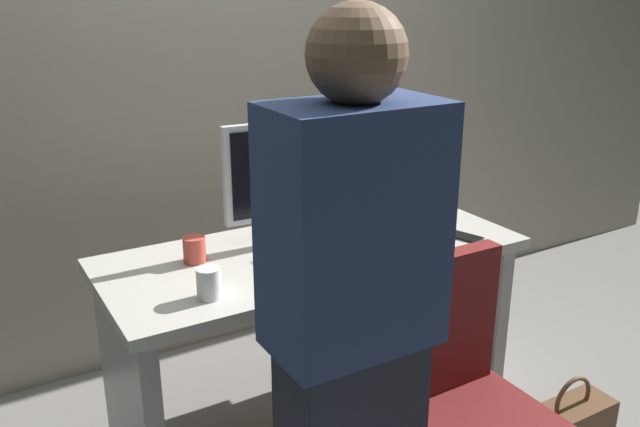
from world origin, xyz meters
The scene contains 11 objects.
ground_plane centered at (0.00, 0.00, 0.00)m, with size 9.00×9.00×0.00m, color gray.
wall_back centered at (0.00, 0.88, 1.50)m, with size 6.40×0.10×3.00m, color #9E9384.
desk centered at (0.00, 0.00, 0.53)m, with size 1.53×0.66×0.75m.
person_at_desk centered at (-0.34, -0.78, 0.84)m, with size 0.40×0.24×1.64m.
monitor centered at (-0.01, 0.12, 1.01)m, with size 0.54×0.15×0.46m.
keyboard centered at (-0.01, -0.05, 0.76)m, with size 0.43×0.13×0.02m, color white.
mouse centered at (0.32, -0.07, 0.77)m, with size 0.06×0.10×0.03m, color black.
cup_near_keyboard centered at (-0.48, -0.19, 0.80)m, with size 0.08×0.08×0.10m, color silver.
cup_by_monitor centered at (-0.42, 0.10, 0.80)m, with size 0.08×0.08×0.09m, color #D84C3F.
book_stack centered at (0.44, 0.18, 0.82)m, with size 0.21×0.17×0.13m.
cell_phone centered at (0.55, -0.19, 0.76)m, with size 0.07×0.14×0.01m, color black.
Camera 1 is at (-1.12, -1.97, 1.67)m, focal length 37.48 mm.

